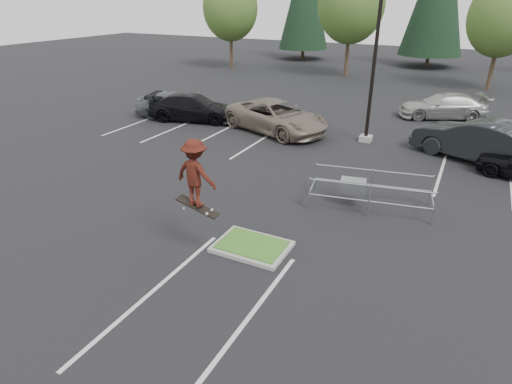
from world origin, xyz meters
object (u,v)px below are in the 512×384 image
at_px(decid_b, 351,7).
at_px(car_l_grey, 174,104).
at_px(car_l_black, 192,107).
at_px(light_pole, 376,51).
at_px(decid_a, 230,10).
at_px(decid_c, 503,20).
at_px(car_l_tan, 275,116).
at_px(cart_corral, 357,187).
at_px(car_r_charc, 478,140).
at_px(car_far_silver, 445,106).
at_px(skateboarder, 195,174).

xyz_separation_m(decid_b, car_l_grey, (-5.49, -19.03, -5.24)).
bearing_deg(car_l_black, light_pole, -100.79).
height_order(decid_a, car_l_grey, decid_a).
bearing_deg(decid_c, car_l_black, -130.87).
distance_m(light_pole, car_l_tan, 6.24).
relative_size(cart_corral, car_l_black, 0.82).
bearing_deg(car_r_charc, car_l_grey, -66.79).
xyz_separation_m(car_l_black, car_far_silver, (13.65, 7.45, -0.04)).
relative_size(car_r_charc, car_far_silver, 1.12).
xyz_separation_m(decid_a, car_r_charc, (23.72, -18.53, -4.63)).
xyz_separation_m(decid_a, skateboarder, (16.81, -31.03, -2.98)).
relative_size(cart_corral, skateboarder, 2.02).
distance_m(decid_a, car_l_tan, 23.41).
relative_size(decid_a, car_far_silver, 1.72).
bearing_deg(car_l_grey, decid_c, -63.69).
bearing_deg(decid_b, car_l_grey, -106.09).
xyz_separation_m(decid_c, cart_corral, (-3.96, -25.53, -4.50)).
xyz_separation_m(decid_b, skateboarder, (4.81, -31.53, -3.44)).
distance_m(decid_a, cart_corral, 32.96).
bearing_deg(car_l_grey, cart_corral, -138.04).
xyz_separation_m(cart_corral, car_far_silver, (1.63, 14.50, -0.00)).
xyz_separation_m(car_l_tan, car_far_silver, (8.15, 7.31, -0.11)).
xyz_separation_m(skateboarder, car_l_black, (-8.80, 12.35, -1.81)).
bearing_deg(car_l_tan, skateboarder, -145.56).
height_order(decid_b, car_l_grey, decid_b).
height_order(decid_b, skateboarder, decid_b).
xyz_separation_m(decid_c, car_l_grey, (-17.49, -18.33, -4.45)).
xyz_separation_m(cart_corral, skateboarder, (-3.23, -5.31, 1.84)).
xyz_separation_m(car_l_grey, car_far_silver, (15.15, 7.31, -0.05)).
distance_m(car_l_black, car_r_charc, 15.72).
xyz_separation_m(skateboarder, car_l_tan, (-3.30, 12.50, -1.74)).
height_order(cart_corral, skateboarder, skateboarder).
relative_size(light_pole, decid_a, 1.14).
xyz_separation_m(skateboarder, car_l_grey, (-10.30, 12.50, -1.80)).
relative_size(decid_a, car_l_grey, 1.90).
bearing_deg(skateboarder, decid_a, -57.07).
distance_m(skateboarder, car_r_charc, 14.38).
relative_size(car_l_black, car_far_silver, 1.05).
bearing_deg(car_l_black, skateboarder, -158.85).
bearing_deg(car_l_black, car_l_grey, 70.09).
height_order(car_l_tan, car_l_grey, car_l_tan).
xyz_separation_m(decid_c, car_l_black, (-15.99, -18.48, -4.46)).
relative_size(skateboarder, car_far_silver, 0.43).
xyz_separation_m(decid_b, car_l_black, (-3.99, -19.18, -5.25)).
relative_size(decid_b, car_l_tan, 1.55).
bearing_deg(decid_a, car_l_grey, -70.65).
relative_size(skateboarder, car_l_grey, 0.47).
xyz_separation_m(light_pole, decid_c, (5.49, 17.83, 0.69)).
bearing_deg(skateboarder, car_l_grey, -46.03).
height_order(light_pole, cart_corral, light_pole).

